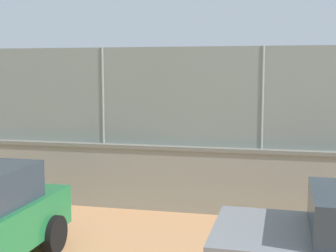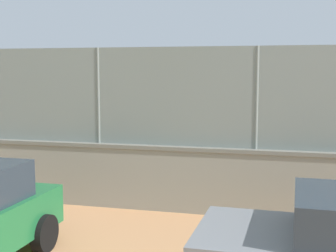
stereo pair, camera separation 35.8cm
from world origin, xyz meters
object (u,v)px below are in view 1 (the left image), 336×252
object	(u,v)px
player_foreground_swinging	(169,119)
sports_ball	(115,131)
player_at_service_line	(215,135)
player_near_wall_returning	(125,137)

from	to	relation	value
player_foreground_swinging	sports_ball	xyz separation A→B (m)	(-0.09, 6.64, 0.33)
player_at_service_line	player_near_wall_returning	bearing A→B (deg)	25.87
player_at_service_line	player_foreground_swinging	world-z (taller)	player_foreground_swinging
player_at_service_line	sports_ball	size ratio (longest dim) A/B	15.84
player_foreground_swinging	player_at_service_line	bearing A→B (deg)	122.01
player_near_wall_returning	sports_ball	size ratio (longest dim) A/B	16.19
player_foreground_swinging	sports_ball	distance (m)	6.65
player_at_service_line	player_foreground_swinging	xyz separation A→B (m)	(2.54, -4.06, 0.05)
sports_ball	player_near_wall_returning	bearing A→B (deg)	-82.53
player_foreground_swinging	sports_ball	world-z (taller)	player_foreground_swinging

